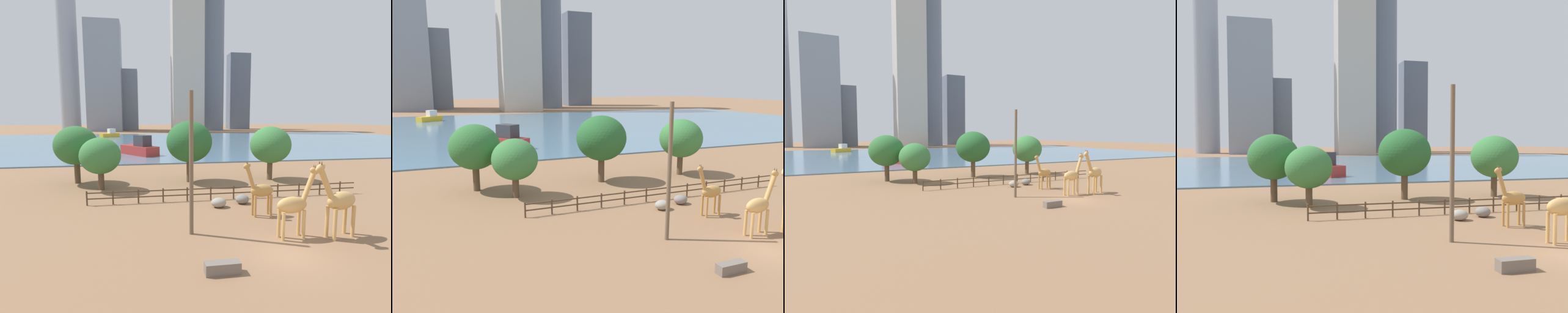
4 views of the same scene
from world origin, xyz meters
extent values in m
plane|color=#8C6647|center=(0.00, 80.00, 0.00)|extent=(400.00, 400.00, 0.00)
cube|color=slate|center=(0.00, 77.00, 0.10)|extent=(180.00, 86.00, 0.20)
cylinder|color=tan|center=(3.81, 1.45, 1.04)|extent=(0.29, 0.29, 2.07)
cylinder|color=tan|center=(3.66, 2.07, 1.04)|extent=(0.29, 0.29, 2.07)
cylinder|color=tan|center=(5.37, 1.83, 1.04)|extent=(0.29, 0.29, 2.07)
cylinder|color=tan|center=(5.22, 2.45, 1.04)|extent=(0.29, 0.29, 2.07)
ellipsoid|color=tan|center=(4.51, 1.95, 2.43)|extent=(2.44, 1.43, 1.20)
cylinder|color=tan|center=(3.15, 1.61, 3.68)|extent=(1.46, 0.70, 2.19)
ellipsoid|color=tan|center=(2.62, 1.48, 4.68)|extent=(0.94, 0.57, 0.77)
cone|color=brown|center=(2.64, 1.39, 5.03)|extent=(0.13, 0.13, 0.22)
cone|color=brown|center=(2.60, 1.57, 5.03)|extent=(0.13, 0.13, 0.22)
cylinder|color=tan|center=(2.01, 2.66, 0.93)|extent=(0.23, 0.23, 1.87)
cylinder|color=tan|center=(2.05, 2.08, 0.93)|extent=(0.23, 0.23, 1.87)
cylinder|color=tan|center=(0.57, 2.56, 0.93)|extent=(0.23, 0.23, 1.87)
cylinder|color=tan|center=(0.61, 1.98, 0.93)|extent=(0.23, 0.23, 1.87)
ellipsoid|color=tan|center=(1.31, 2.32, 2.19)|extent=(2.12, 0.97, 1.08)
cylinder|color=tan|center=(2.45, 2.40, 3.37)|extent=(1.07, 0.41, 2.05)
ellipsoid|color=tan|center=(2.81, 2.42, 4.34)|extent=(0.80, 0.39, 0.64)
cone|color=brown|center=(2.81, 2.51, 4.65)|extent=(0.10, 0.10, 0.20)
cone|color=brown|center=(2.82, 2.34, 4.65)|extent=(0.10, 0.10, 0.20)
cylinder|color=#C18C47|center=(0.49, 6.57, 0.86)|extent=(0.21, 0.21, 1.72)
cylinder|color=#C18C47|center=(0.45, 7.11, 0.86)|extent=(0.21, 0.21, 1.72)
cylinder|color=#C18C47|center=(1.82, 6.67, 0.86)|extent=(0.21, 0.21, 1.72)
cylinder|color=#C18C47|center=(1.78, 7.20, 0.86)|extent=(0.21, 0.21, 1.72)
ellipsoid|color=#C18C47|center=(1.13, 6.89, 2.02)|extent=(1.95, 0.89, 1.00)
cylinder|color=#C18C47|center=(0.12, 6.82, 3.12)|extent=(0.92, 0.37, 1.90)
ellipsoid|color=#C18C47|center=(-0.19, 6.79, 4.02)|extent=(0.73, 0.36, 0.58)
cone|color=brown|center=(-0.18, 6.72, 4.31)|extent=(0.10, 0.10, 0.18)
cone|color=brown|center=(-0.19, 6.87, 4.31)|extent=(0.10, 0.10, 0.18)
cylinder|color=brown|center=(-4.94, 4.04, 4.72)|extent=(0.28, 0.28, 9.43)
ellipsoid|color=gray|center=(-1.68, 9.62, 0.41)|extent=(1.32, 1.10, 0.82)
ellipsoid|color=gray|center=(0.68, 10.33, 0.42)|extent=(1.24, 1.11, 0.83)
cube|color=#72665B|center=(-4.20, -1.33, 0.30)|extent=(1.80, 0.60, 0.60)
cylinder|color=#4C3826|center=(-13.00, 12.00, 0.65)|extent=(0.14, 0.14, 1.30)
cylinder|color=#4C3826|center=(-10.77, 12.00, 0.65)|extent=(0.14, 0.14, 1.30)
cylinder|color=#4C3826|center=(-8.54, 12.00, 0.65)|extent=(0.14, 0.14, 1.30)
cylinder|color=#4C3826|center=(-6.31, 12.00, 0.65)|extent=(0.14, 0.14, 1.30)
cylinder|color=#4C3826|center=(-4.09, 12.00, 0.65)|extent=(0.14, 0.14, 1.30)
cylinder|color=#4C3826|center=(-1.86, 12.00, 0.65)|extent=(0.14, 0.14, 1.30)
cylinder|color=#4C3826|center=(0.37, 12.00, 0.65)|extent=(0.14, 0.14, 1.30)
cylinder|color=#4C3826|center=(2.60, 12.00, 0.65)|extent=(0.14, 0.14, 1.30)
cylinder|color=#4C3826|center=(4.83, 12.00, 0.65)|extent=(0.14, 0.14, 1.30)
cylinder|color=#4C3826|center=(7.06, 12.00, 0.65)|extent=(0.14, 0.14, 1.30)
cylinder|color=#4C3826|center=(9.29, 12.00, 0.65)|extent=(0.14, 0.14, 1.30)
cylinder|color=#4C3826|center=(11.52, 12.00, 0.65)|extent=(0.14, 0.14, 1.30)
cube|color=#4C3826|center=(0.00, 12.00, 1.10)|extent=(26.10, 0.08, 0.10)
cube|color=#4C3826|center=(0.00, 12.00, 0.59)|extent=(26.10, 0.08, 0.10)
cylinder|color=brown|center=(-12.53, 17.90, 0.97)|extent=(0.62, 0.62, 1.95)
ellipsoid|color=#387A3D|center=(-12.53, 17.90, 3.67)|extent=(4.31, 4.31, 3.88)
cylinder|color=brown|center=(-15.71, 21.72, 1.23)|extent=(0.67, 0.67, 2.46)
ellipsoid|color=#2D6B33|center=(-15.71, 21.72, 4.46)|extent=(4.99, 4.99, 4.50)
cylinder|color=brown|center=(7.37, 19.92, 1.17)|extent=(0.65, 0.65, 2.34)
ellipsoid|color=#387A3D|center=(7.37, 19.92, 4.33)|extent=(4.99, 4.99, 4.49)
cylinder|color=brown|center=(-2.64, 20.30, 1.33)|extent=(0.69, 0.69, 2.66)
ellipsoid|color=#26602D|center=(-2.64, 20.30, 4.83)|extent=(5.41, 5.41, 4.87)
cube|color=#B22D28|center=(-8.88, 46.18, 1.09)|extent=(7.78, 9.16, 1.79)
cube|color=#333338|center=(-8.23, 45.26, 3.06)|extent=(3.61, 3.87, 2.15)
cube|color=gold|center=(-20.40, 100.63, 0.90)|extent=(7.02, 6.37, 1.40)
cube|color=silver|center=(-19.72, 101.18, 2.44)|extent=(3.01, 2.89, 1.68)
cylinder|color=slate|center=(27.86, 153.15, 48.24)|extent=(16.88, 16.88, 96.48)
cube|color=gray|center=(-27.67, 153.41, 27.88)|extent=(17.58, 12.39, 55.77)
cube|color=#B7B2A8|center=(13.61, 136.50, 44.39)|extent=(14.96, 13.05, 88.77)
cube|color=slate|center=(49.52, 167.69, 22.45)|extent=(12.46, 9.45, 44.91)
cube|color=slate|center=(-15.68, 164.89, 16.67)|extent=(9.70, 14.46, 33.35)
camera|label=1|loc=(-7.93, -15.26, 7.81)|focal=28.00mm
camera|label=2|loc=(-19.27, -16.85, 10.51)|focal=35.00mm
camera|label=3|loc=(-22.42, -23.74, 6.80)|focal=28.00mm
camera|label=4|loc=(-14.75, -16.97, 6.18)|focal=35.00mm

